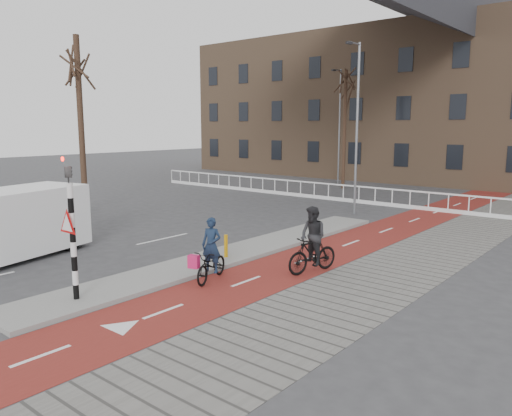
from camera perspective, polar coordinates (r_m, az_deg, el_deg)
The scene contains 15 objects.
ground at distance 13.94m, azimuth -11.35°, elevation -8.98°, with size 120.00×120.00×0.00m, color #38383A.
bike_lane at distance 20.75m, azimuth 13.47°, elevation -2.95°, with size 2.50×60.00×0.01m, color maroon.
sidewalk at distance 19.72m, azimuth 20.80°, elevation -3.95°, with size 3.00×60.00×0.01m, color slate.
curb_island at distance 17.05m, azimuth -2.35°, elevation -5.18°, with size 1.80×16.00×0.12m, color gray.
traffic_signal at distance 12.82m, azimuth -20.36°, elevation -1.81°, with size 0.80×0.80×3.68m.
bollard at distance 16.28m, azimuth -3.46°, elevation -4.34°, with size 0.12×0.12×0.73m, color orange.
cyclist_near at distance 14.19m, azimuth -5.12°, elevation -5.90°, with size 1.12×1.82×1.81m.
cyclist_far at distance 14.94m, azimuth 6.49°, elevation -4.28°, with size 0.99×1.93×1.99m.
van at distance 18.11m, azimuth -26.73°, elevation -1.63°, with size 3.25×5.65×2.28m.
railing at distance 29.83m, azimuth 8.27°, elevation 1.52°, with size 28.00×0.10×0.99m.
townhouse_row at distance 42.55m, azimuth 21.85°, elevation 13.43°, with size 46.00×10.00×15.90m.
tree_left at distance 26.78m, azimuth -19.37°, elevation 8.92°, with size 0.30×0.30×8.73m, color #301E15.
tree_mid at distance 35.21m, azimuth 10.07°, elevation 8.75°, with size 0.23×0.23×8.06m, color #301E15.
streetlight_near at distance 24.92m, azimuth 11.46°, elevation 8.68°, with size 0.12×0.12×8.22m, color slate.
streetlight_left at distance 37.24m, azimuth 9.51°, elevation 8.99°, with size 0.12×0.12×8.32m, color slate.
Camera 1 is at (10.36, -8.25, 4.36)m, focal length 35.00 mm.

